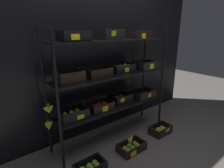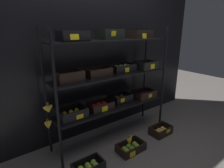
{
  "view_description": "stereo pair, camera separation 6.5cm",
  "coord_description": "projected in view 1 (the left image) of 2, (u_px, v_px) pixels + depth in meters",
  "views": [
    {
      "loc": [
        -1.49,
        -1.91,
        1.57
      ],
      "look_at": [
        0.0,
        0.0,
        0.84
      ],
      "focal_mm": 29.12,
      "sensor_mm": 36.0,
      "label": 1
    },
    {
      "loc": [
        -1.44,
        -1.95,
        1.57
      ],
      "look_at": [
        0.0,
        0.0,
        0.84
      ],
      "focal_mm": 29.12,
      "sensor_mm": 36.0,
      "label": 2
    }
  ],
  "objects": [
    {
      "name": "display_rack",
      "position": [
        111.0,
        75.0,
        2.5
      ],
      "size": [
        1.85,
        0.43,
        1.6
      ],
      "color": "black",
      "rests_on": "ground_plane"
    },
    {
      "name": "storefront_wall",
      "position": [
        96.0,
        55.0,
        2.73
      ],
      "size": [
        4.12,
        0.12,
        2.38
      ],
      "primitive_type": "cube",
      "color": "black",
      "rests_on": "ground_plane"
    },
    {
      "name": "crate_ground_left_apple_green",
      "position": [
        131.0,
        148.0,
        2.44
      ],
      "size": [
        0.37,
        0.23,
        0.11
      ],
      "color": "black",
      "rests_on": "ground_plane"
    },
    {
      "name": "ground_plane",
      "position": [
        112.0,
        136.0,
        2.78
      ],
      "size": [
        10.0,
        10.0,
        0.0
      ],
      "primitive_type": "plane",
      "color": "#605B56"
    },
    {
      "name": "crate_ground_apple_gold",
      "position": [
        160.0,
        130.0,
        2.85
      ],
      "size": [
        0.34,
        0.23,
        0.13
      ],
      "color": "black",
      "rests_on": "ground_plane"
    },
    {
      "name": "crate_ground_apple_green",
      "position": [
        90.0,
        168.0,
        2.08
      ],
      "size": [
        0.35,
        0.21,
        0.11
      ],
      "color": "black",
      "rests_on": "ground_plane"
    },
    {
      "name": "banana_bunch_loose",
      "position": [
        130.0,
        140.0,
        2.38
      ],
      "size": [
        0.12,
        0.05,
        0.13
      ],
      "color": "brown",
      "rests_on": "crate_ground_left_apple_green"
    }
  ]
}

